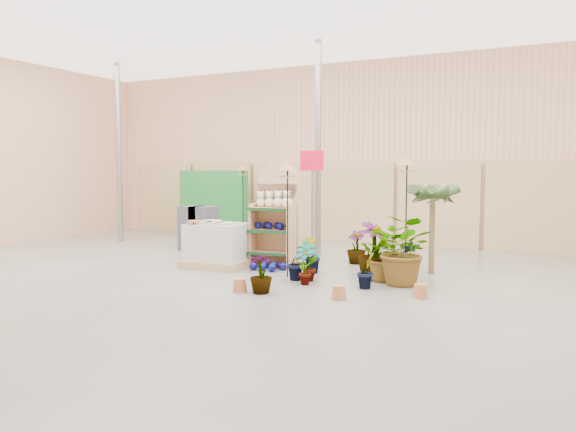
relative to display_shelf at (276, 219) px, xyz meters
name	(u,v)px	position (x,y,z in m)	size (l,w,h in m)	color
room	(256,146)	(0.19, -1.06, 1.32)	(15.20, 12.10, 4.70)	slate
display_shelf	(276,219)	(0.00, 0.00, 0.00)	(0.88, 0.61, 1.96)	tan
teddy_bears	(275,201)	(0.03, -0.09, 0.35)	(0.73, 0.19, 0.31)	beige
gazing_balls_shelf	(273,226)	(0.00, -0.11, -0.12)	(0.72, 0.25, 0.14)	#080957
gazing_balls_floor	(268,266)	(0.10, -0.49, -0.82)	(0.63, 0.39, 0.15)	#080957
pallet_stack	(218,245)	(-0.93, -0.58, -0.49)	(1.21, 1.04, 0.86)	tan
charcoal_planters	(198,228)	(-2.54, 1.05, -0.40)	(0.80, 0.50, 1.00)	#313239
trellis_stock	(213,204)	(-3.61, 3.23, 0.00)	(2.00, 0.30, 1.80)	#1E732E
offer_sign	(312,182)	(0.29, 1.01, 0.67)	(0.50, 0.08, 2.20)	gray
bird_table_front	(288,170)	(0.69, -0.88, 0.91)	(0.34, 0.34, 1.94)	black
bird_table_right	(407,166)	(2.54, -0.22, 0.99)	(0.34, 0.34, 2.03)	black
bird_table_back	(243,170)	(-2.16, 2.37, 0.91)	(0.34, 0.34, 1.94)	black
palm	(433,193)	(2.81, 0.51, 0.51)	(0.70, 0.70, 1.66)	brown
potted_plant_0	(309,260)	(1.17, -1.07, -0.55)	(0.36, 0.25, 0.69)	#2C4720
potted_plant_1	(297,262)	(0.96, -1.07, -0.60)	(0.33, 0.27, 0.60)	#2C4720
potted_plant_2	(384,256)	(2.27, -0.51, -0.49)	(0.74, 0.64, 0.82)	#2C4720
potted_plant_3	(374,251)	(2.06, -0.45, -0.42)	(0.54, 0.54, 0.96)	#2C4720
potted_plant_4	(410,259)	(2.57, -0.03, -0.58)	(0.34, 0.23, 0.64)	#2C4720
potted_plant_5	(311,255)	(0.89, -0.38, -0.58)	(0.35, 0.28, 0.64)	#2C4720
potted_plant_6	(392,249)	(2.12, 0.40, -0.50)	(0.72, 0.62, 0.80)	#2C4720
potted_plant_7	(261,273)	(0.92, -2.20, -0.60)	(0.33, 0.33, 0.59)	#2C4720
potted_plant_8	(304,265)	(1.22, -1.36, -0.58)	(0.34, 0.23, 0.64)	#2C4720
potted_plant_9	(366,270)	(2.19, -1.19, -0.62)	(0.31, 0.25, 0.56)	#2C4720
potted_plant_10	(405,250)	(2.65, -0.70, -0.34)	(1.01, 0.87, 1.12)	#2C4720
potted_plant_11	(356,247)	(1.28, 0.91, -0.57)	(0.36, 0.36, 0.65)	#2C4720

